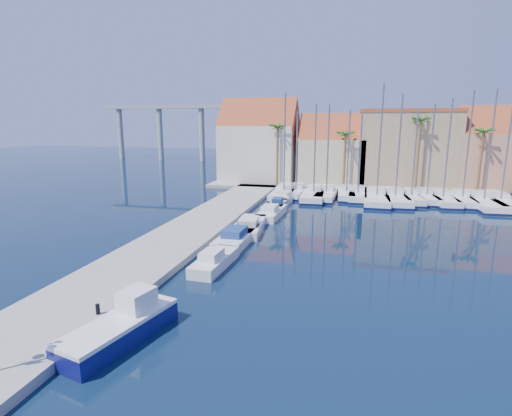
# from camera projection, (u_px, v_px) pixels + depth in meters

# --- Properties ---
(ground) EXTENTS (260.00, 260.00, 0.00)m
(ground) POSITION_uv_depth(u_px,v_px,m) (235.00, 324.00, 20.41)
(ground) COLOR #081732
(ground) RESTS_ON ground
(quay_west) EXTENTS (6.00, 77.00, 0.50)m
(quay_west) POSITION_uv_depth(u_px,v_px,m) (182.00, 236.00, 35.28)
(quay_west) COLOR gray
(quay_west) RESTS_ON ground
(shore_north) EXTENTS (54.00, 16.00, 0.50)m
(shore_north) POSITION_uv_depth(u_px,v_px,m) (383.00, 185.00, 63.51)
(shore_north) COLOR gray
(shore_north) RESTS_ON ground
(bollard) EXTENTS (0.22, 0.22, 0.55)m
(bollard) POSITION_uv_depth(u_px,v_px,m) (98.00, 309.00, 20.38)
(bollard) COLOR black
(bollard) RESTS_ON quay_west
(fishing_boat) EXTENTS (3.37, 6.38, 2.13)m
(fishing_boat) POSITION_uv_depth(u_px,v_px,m) (122.00, 326.00, 18.86)
(fishing_boat) COLOR #0F125C
(fishing_boat) RESTS_ON ground
(motorboat_west_0) EXTENTS (2.05, 5.61, 1.40)m
(motorboat_west_0) POSITION_uv_depth(u_px,v_px,m) (214.00, 261.00, 28.26)
(motorboat_west_0) COLOR white
(motorboat_west_0) RESTS_ON ground
(motorboat_west_1) EXTENTS (2.43, 7.29, 1.40)m
(motorboat_west_1) POSITION_uv_depth(u_px,v_px,m) (237.00, 237.00, 34.20)
(motorboat_west_1) COLOR white
(motorboat_west_1) RESTS_ON ground
(motorboat_west_2) EXTENTS (3.07, 7.49, 1.40)m
(motorboat_west_2) POSITION_uv_depth(u_px,v_px,m) (250.00, 226.00, 37.76)
(motorboat_west_2) COLOR white
(motorboat_west_2) RESTS_ON ground
(motorboat_west_3) EXTENTS (2.37, 6.65, 1.40)m
(motorboat_west_3) POSITION_uv_depth(u_px,v_px,m) (271.00, 212.00, 43.30)
(motorboat_west_3) COLOR white
(motorboat_west_3) RESTS_ON ground
(motorboat_west_4) EXTENTS (1.80, 5.16, 1.40)m
(motorboat_west_4) POSITION_uv_depth(u_px,v_px,m) (278.00, 205.00, 47.41)
(motorboat_west_4) COLOR white
(motorboat_west_4) RESTS_ON ground
(motorboat_west_5) EXTENTS (2.73, 6.75, 1.40)m
(motorboat_west_5) POSITION_uv_depth(u_px,v_px,m) (285.00, 197.00, 51.92)
(motorboat_west_5) COLOR white
(motorboat_west_5) RESTS_ON ground
(motorboat_west_6) EXTENTS (2.19, 6.38, 1.40)m
(motorboat_west_6) POSITION_uv_depth(u_px,v_px,m) (290.00, 190.00, 57.42)
(motorboat_west_6) COLOR white
(motorboat_west_6) RESTS_ON ground
(sailboat_0) EXTENTS (2.95, 10.71, 13.83)m
(sailboat_0) POSITION_uv_depth(u_px,v_px,m) (285.00, 192.00, 55.20)
(sailboat_0) COLOR white
(sailboat_0) RESTS_ON ground
(sailboat_1) EXTENTS (2.80, 8.71, 11.50)m
(sailboat_1) POSITION_uv_depth(u_px,v_px,m) (297.00, 192.00, 55.74)
(sailboat_1) COLOR white
(sailboat_1) RESTS_ON ground
(sailboat_2) EXTENTS (3.16, 10.91, 12.38)m
(sailboat_2) POSITION_uv_depth(u_px,v_px,m) (314.00, 194.00, 54.02)
(sailboat_2) COLOR white
(sailboat_2) RESTS_ON ground
(sailboat_3) EXTENTS (2.90, 9.49, 12.31)m
(sailboat_3) POSITION_uv_depth(u_px,v_px,m) (327.00, 194.00, 54.05)
(sailboat_3) COLOR white
(sailboat_3) RESTS_ON ground
(sailboat_4) EXTENTS (2.64, 8.45, 11.66)m
(sailboat_4) POSITION_uv_depth(u_px,v_px,m) (346.00, 193.00, 54.23)
(sailboat_4) COLOR white
(sailboat_4) RESTS_ON ground
(sailboat_5) EXTENTS (2.53, 8.88, 11.08)m
(sailboat_5) POSITION_uv_depth(u_px,v_px,m) (358.00, 195.00, 53.52)
(sailboat_5) COLOR white
(sailboat_5) RESTS_ON ground
(sailboat_6) EXTENTS (3.36, 11.76, 14.68)m
(sailboat_6) POSITION_uv_depth(u_px,v_px,m) (377.00, 197.00, 51.85)
(sailboat_6) COLOR white
(sailboat_6) RESTS_ON ground
(sailboat_7) EXTENTS (3.67, 11.24, 13.43)m
(sailboat_7) POSITION_uv_depth(u_px,v_px,m) (394.00, 197.00, 51.60)
(sailboat_7) COLOR white
(sailboat_7) RESTS_ON ground
(sailboat_8) EXTENTS (2.83, 8.59, 11.63)m
(sailboat_8) POSITION_uv_depth(u_px,v_px,m) (410.00, 197.00, 51.46)
(sailboat_8) COLOR white
(sailboat_8) RESTS_ON ground
(sailboat_9) EXTENTS (2.91, 8.54, 12.27)m
(sailboat_9) POSITION_uv_depth(u_px,v_px,m) (426.00, 197.00, 51.71)
(sailboat_9) COLOR white
(sailboat_9) RESTS_ON ground
(sailboat_10) EXTENTS (3.17, 9.72, 12.92)m
(sailboat_10) POSITION_uv_depth(u_px,v_px,m) (442.00, 198.00, 50.80)
(sailboat_10) COLOR white
(sailboat_10) RESTS_ON ground
(sailboat_11) EXTENTS (2.89, 9.23, 13.87)m
(sailboat_11) POSITION_uv_depth(u_px,v_px,m) (461.00, 199.00, 50.39)
(sailboat_11) COLOR white
(sailboat_11) RESTS_ON ground
(sailboat_12) EXTENTS (3.44, 11.72, 13.87)m
(sailboat_12) POSITION_uv_depth(u_px,v_px,m) (482.00, 201.00, 49.06)
(sailboat_12) COLOR white
(sailboat_12) RESTS_ON ground
(sailboat_13) EXTENTS (3.20, 11.09, 11.94)m
(sailboat_13) POSITION_uv_depth(u_px,v_px,m) (498.00, 201.00, 49.10)
(sailboat_13) COLOR white
(sailboat_13) RESTS_ON ground
(building_0) EXTENTS (12.30, 9.00, 13.50)m
(building_0) POSITION_uv_depth(u_px,v_px,m) (260.00, 144.00, 65.96)
(building_0) COLOR beige
(building_0) RESTS_ON shore_north
(building_1) EXTENTS (10.30, 8.00, 11.00)m
(building_1) POSITION_uv_depth(u_px,v_px,m) (333.00, 153.00, 63.38)
(building_1) COLOR #C4B38A
(building_1) RESTS_ON shore_north
(building_2) EXTENTS (14.20, 10.20, 11.50)m
(building_2) POSITION_uv_depth(u_px,v_px,m) (406.00, 148.00, 61.53)
(building_2) COLOR #9D8161
(building_2) RESTS_ON shore_north
(building_3) EXTENTS (10.30, 8.00, 12.00)m
(building_3) POSITION_uv_depth(u_px,v_px,m) (494.00, 152.00, 57.82)
(building_3) COLOR tan
(building_3) RESTS_ON shore_north
(palm_0) EXTENTS (2.60, 2.60, 10.15)m
(palm_0) POSITION_uv_depth(u_px,v_px,m) (278.00, 129.00, 59.73)
(palm_0) COLOR brown
(palm_0) RESTS_ON shore_north
(palm_1) EXTENTS (2.60, 2.60, 9.15)m
(palm_1) POSITION_uv_depth(u_px,v_px,m) (346.00, 136.00, 57.57)
(palm_1) COLOR brown
(palm_1) RESTS_ON shore_north
(palm_2) EXTENTS (2.60, 2.60, 11.15)m
(palm_2) POSITION_uv_depth(u_px,v_px,m) (421.00, 123.00, 54.80)
(palm_2) COLOR brown
(palm_2) RESTS_ON shore_north
(palm_3) EXTENTS (2.60, 2.60, 9.65)m
(palm_3) POSITION_uv_depth(u_px,v_px,m) (484.00, 134.00, 53.21)
(palm_3) COLOR brown
(palm_3) RESTS_ON shore_north
(viaduct) EXTENTS (48.00, 2.20, 14.45)m
(viaduct) POSITION_uv_depth(u_px,v_px,m) (184.00, 121.00, 105.24)
(viaduct) COLOR #9E9E99
(viaduct) RESTS_ON ground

